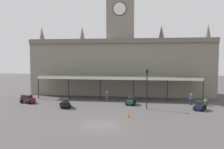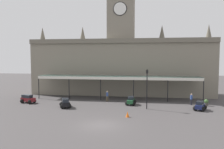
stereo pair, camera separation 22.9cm
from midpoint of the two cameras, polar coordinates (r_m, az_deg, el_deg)
ground_plane at (r=23.88m, az=-2.58°, el=-12.64°), size 140.00×140.00×0.00m
station_building at (r=43.17m, az=2.49°, el=3.20°), size 33.39×6.58×19.80m
entrance_canopy at (r=37.81m, az=1.64°, el=-0.59°), size 26.97×3.26×3.90m
car_black_estate at (r=32.51m, az=-11.47°, el=-7.13°), size 2.10×2.42×1.27m
car_maroon_estate at (r=37.15m, az=-20.22°, el=-5.89°), size 2.42×1.96×1.27m
car_green_sedan at (r=33.84m, az=4.95°, el=-6.72°), size 1.63×2.12×1.19m
car_navy_sedan at (r=32.43m, az=21.44°, el=-7.48°), size 2.00×2.23×1.19m
pedestrian_crossing_forecourt at (r=36.18m, az=-1.02°, el=-5.34°), size 0.34×0.34×1.67m
pedestrian_beside_cars at (r=35.50m, az=19.50°, el=-5.77°), size 0.34×0.39×1.67m
victorian_lamppost at (r=30.88m, az=9.00°, el=-2.50°), size 0.30×0.30×5.42m
traffic_cone at (r=26.92m, az=4.17°, el=-9.95°), size 0.40×0.40×0.67m
planter_forecourt_centre at (r=35.65m, az=22.78°, el=-6.50°), size 0.60×0.60×0.96m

